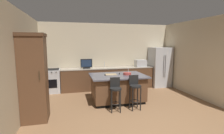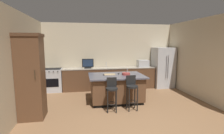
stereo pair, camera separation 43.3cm
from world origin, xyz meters
The scene contains 19 objects.
ground_plane centered at (0.00, 0.00, 0.00)m, with size 16.69×16.69×0.00m, color brown.
wall_back centered at (0.00, 4.17, 1.41)m, with size 6.17×0.12×2.81m, color beige.
wall_left centered at (-2.89, 2.09, 1.41)m, with size 0.12×4.57×2.81m, color beige.
wall_right centered at (2.89, 2.09, 1.41)m, with size 0.12×4.57×2.81m, color beige.
counter_back centered at (-0.06, 3.79, 0.46)m, with size 3.94×0.62×0.93m.
kitchen_island centered at (-0.09, 2.15, 0.46)m, with size 1.83×1.30×0.91m.
refrigerator centered at (2.35, 3.70, 0.89)m, with size 0.85×0.82×1.78m.
range_oven centered at (-2.41, 3.79, 0.47)m, with size 0.74×0.63×0.95m.
cabinet_tower centered at (-2.52, 1.26, 1.14)m, with size 0.65×0.64×2.20m.
microwave centered at (1.44, 3.79, 1.08)m, with size 0.48×0.36×0.30m, color #B7BABF.
tv_monitor centered at (-0.98, 3.74, 1.11)m, with size 0.47×0.16×0.39m.
sink_faucet_back centered at (-0.19, 3.89, 1.05)m, with size 0.02×0.02×0.24m, color #B2B2B7.
sink_faucet_island centered at (0.28, 2.15, 1.02)m, with size 0.02×0.02×0.22m, color #B2B2B7.
bar_stool_left centered at (-0.39, 1.34, 0.58)m, with size 0.34×0.36×0.97m.
bar_stool_right centered at (0.21, 1.34, 0.61)m, with size 0.34×0.34×1.02m.
fruit_bowl centered at (0.23, 2.11, 0.94)m, with size 0.27×0.27×0.07m, color #993833.
cell_phone centered at (-0.50, 2.22, 0.91)m, with size 0.07×0.15×0.01m, color black.
tv_remote centered at (0.03, 2.35, 0.92)m, with size 0.04×0.17×0.02m, color black.
cutting_board centered at (-0.30, 2.25, 0.92)m, with size 0.36×0.25×0.02m, color tan.
Camera 1 is at (-1.62, -3.23, 1.96)m, focal length 27.19 mm.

